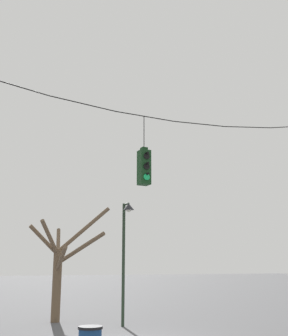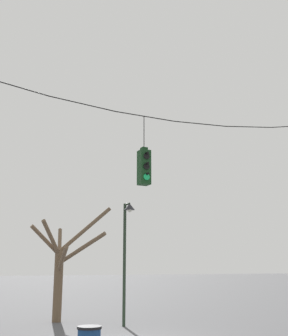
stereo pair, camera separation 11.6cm
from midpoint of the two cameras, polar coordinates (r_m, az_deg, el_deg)
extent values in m
cylinder|color=black|center=(12.60, -17.70, 10.70)|extent=(2.10, 0.03, 0.30)
cylinder|color=black|center=(12.93, -8.46, 8.60)|extent=(2.10, 0.03, 0.16)
cylinder|color=black|center=(13.63, 0.01, 6.99)|extent=(2.10, 0.03, 0.03)
cylinder|color=black|center=(14.64, 7.43, 5.93)|extent=(2.10, 0.03, 0.16)
cylinder|color=black|center=(15.90, 13.76, 5.39)|extent=(2.10, 0.03, 0.30)
cube|color=#143819|center=(13.11, -0.25, 0.05)|extent=(0.34, 0.34, 1.09)
cube|color=#143819|center=(13.26, -0.25, 2.56)|extent=(0.19, 0.19, 0.10)
cylinder|color=black|center=(13.42, -0.25, 4.89)|extent=(0.02, 0.02, 1.03)
cylinder|color=black|center=(13.03, 0.10, 1.63)|extent=(0.20, 0.03, 0.20)
cylinder|color=black|center=(13.01, 0.19, 2.05)|extent=(0.07, 0.12, 0.07)
cylinder|color=black|center=(12.95, 0.10, 0.22)|extent=(0.20, 0.03, 0.20)
cylinder|color=black|center=(12.93, 0.19, 0.65)|extent=(0.07, 0.12, 0.07)
cylinder|color=#19C666|center=(12.87, 0.10, -1.20)|extent=(0.20, 0.03, 0.20)
cylinder|color=black|center=(12.85, 0.19, -0.77)|extent=(0.07, 0.12, 0.07)
cylinder|color=black|center=(13.35, -0.60, 1.26)|extent=(0.20, 0.03, 0.20)
cylinder|color=black|center=(13.41, -0.68, 1.59)|extent=(0.07, 0.12, 0.07)
cylinder|color=black|center=(13.27, -0.60, -0.11)|extent=(0.20, 0.03, 0.20)
cylinder|color=black|center=(13.33, -0.68, 0.23)|extent=(0.07, 0.12, 0.07)
cylinder|color=#19C666|center=(13.20, -0.61, -1.50)|extent=(0.20, 0.03, 0.20)
cylinder|color=black|center=(13.26, -0.69, -1.15)|extent=(0.07, 0.12, 0.07)
cylinder|color=#233323|center=(17.07, -3.01, -12.75)|extent=(0.12, 0.12, 4.74)
cylinder|color=#233323|center=(17.04, -2.60, -4.91)|extent=(0.07, 0.47, 0.07)
cone|color=#232328|center=(16.81, -2.29, -5.24)|extent=(0.43, 0.43, 0.26)
sphere|color=silver|center=(16.79, -2.29, -5.67)|extent=(0.19, 0.19, 0.19)
cylinder|color=brown|center=(18.74, -11.92, -15.30)|extent=(0.37, 0.37, 2.93)
cylinder|color=brown|center=(18.86, -8.30, -8.23)|extent=(2.24, 0.66, 2.04)
cylinder|color=brown|center=(17.80, -11.34, -12.03)|extent=(0.39, 1.95, 1.06)
cylinder|color=brown|center=(18.07, -8.79, -10.72)|extent=(1.58, 1.95, 1.34)
cylinder|color=brown|center=(18.52, -13.54, -9.50)|extent=(1.42, 0.36, 1.30)
cylinder|color=brown|center=(18.16, -12.76, -9.29)|extent=(1.18, 1.19, 1.48)
cylinder|color=brown|center=(19.53, -11.71, -10.16)|extent=(0.56, 1.68, 1.61)
cylinder|color=black|center=(10.39, -7.63, -20.63)|extent=(0.57, 0.57, 0.06)
camera|label=1|loc=(0.06, -90.25, 0.06)|focal=45.00mm
camera|label=2|loc=(0.06, 89.75, -0.06)|focal=45.00mm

